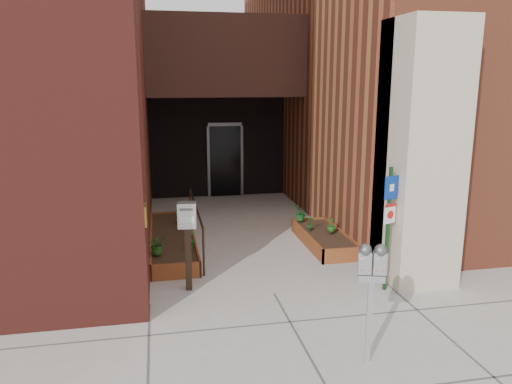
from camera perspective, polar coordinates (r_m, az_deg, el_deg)
ground at (r=8.34m, az=2.08°, el=-11.55°), size 80.00×80.00×0.00m
architecture at (r=14.46m, az=-5.15°, el=18.82°), size 20.00×14.60×10.00m
planter_left at (r=10.62m, az=-9.54°, el=-5.54°), size 0.90×3.60×0.30m
planter_right at (r=10.69m, az=7.75°, el=-5.35°), size 0.80×2.20×0.30m
handrail at (r=10.42m, az=-6.90°, el=-2.28°), size 0.04×3.34×0.90m
parking_meter at (r=6.21m, az=13.10°, el=-8.83°), size 0.35×0.22×1.52m
sign_post at (r=8.33m, az=14.97°, el=-2.65°), size 0.27×0.11×2.08m
payment_dropbox at (r=8.19m, az=-7.85°, el=-4.04°), size 0.32×0.26×1.50m
shrub_left_a at (r=9.34m, az=-11.21°, el=-5.87°), size 0.39×0.39×0.37m
shrub_left_b at (r=9.58m, az=-7.61°, el=-5.33°), size 0.28×0.28×0.35m
shrub_left_c at (r=11.33m, az=-8.23°, el=-2.56°), size 0.26×0.26×0.34m
shrub_left_d at (r=11.25m, az=-8.90°, el=-2.71°), size 0.24×0.24×0.33m
shrub_right_a at (r=10.57m, az=8.60°, el=-3.74°), size 0.25×0.25×0.32m
shrub_right_b at (r=10.70m, az=6.19°, el=-3.49°), size 0.23×0.23×0.31m
shrub_right_c at (r=11.34m, az=5.14°, el=-2.39°), size 0.43×0.43×0.37m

